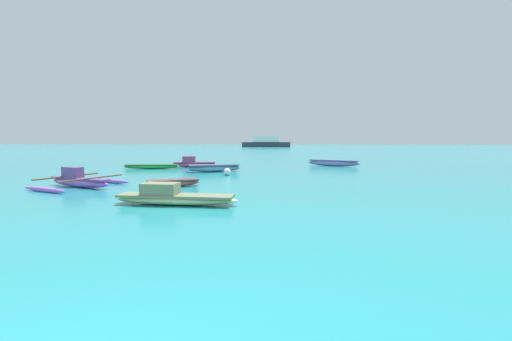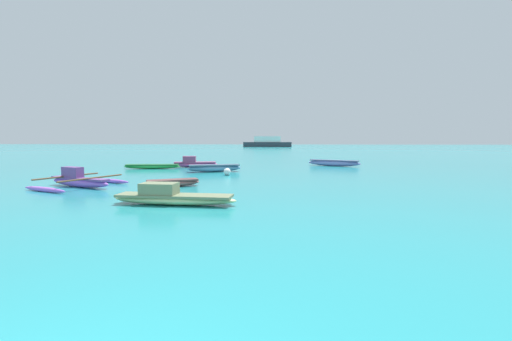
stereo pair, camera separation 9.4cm
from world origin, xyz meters
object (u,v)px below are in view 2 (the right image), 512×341
object	(u,v)px
moored_boat_1	(152,166)
moored_boat_4	(334,163)
distant_ferry	(267,143)
moored_boat_2	(79,181)
moored_boat_0	(194,163)
moored_boat_6	(172,197)
moored_boat_5	(173,183)
moored_boat_3	(214,168)
mooring_buoy_0	(227,172)

from	to	relation	value
moored_boat_1	moored_boat_4	xyz separation A→B (m)	(13.11, 3.12, 0.08)
distant_ferry	moored_boat_2	bearing A→B (deg)	-95.12
moored_boat_0	moored_boat_4	xyz separation A→B (m)	(10.51, 1.58, -0.03)
moored_boat_2	moored_boat_6	world-z (taller)	moored_boat_2
moored_boat_2	distant_ferry	xyz separation A→B (m)	(6.45, 72.04, 0.80)
moored_boat_5	moored_boat_6	size ratio (longest dim) A/B	0.59
moored_boat_4	moored_boat_5	size ratio (longest dim) A/B	1.60
moored_boat_0	moored_boat_1	size ratio (longest dim) A/B	0.86
moored_boat_3	moored_boat_6	bearing A→B (deg)	-104.44
moored_boat_3	moored_boat_6	size ratio (longest dim) A/B	0.85
moored_boat_3	moored_boat_4	world-z (taller)	moored_boat_4
moored_boat_3	moored_boat_4	bearing A→B (deg)	13.41
moored_boat_2	moored_boat_5	bearing A→B (deg)	27.66
moored_boat_3	distant_ferry	world-z (taller)	distant_ferry
moored_boat_6	distant_ferry	xyz separation A→B (m)	(1.14, 75.76, 0.83)
moored_boat_2	mooring_buoy_0	world-z (taller)	moored_boat_2
moored_boat_2	moored_boat_6	xyz separation A→B (m)	(5.31, -3.72, -0.03)
moored_boat_3	mooring_buoy_0	world-z (taller)	moored_boat_3
moored_boat_0	distant_ferry	world-z (taller)	distant_ferry
moored_boat_6	mooring_buoy_0	distance (m)	8.85
moored_boat_4	moored_boat_2	bearing A→B (deg)	-112.61
moored_boat_0	moored_boat_3	distance (m)	4.05
mooring_buoy_0	moored_boat_6	bearing A→B (deg)	-93.40
moored_boat_6	distant_ferry	bearing A→B (deg)	93.41
moored_boat_4	mooring_buoy_0	bearing A→B (deg)	-111.42
moored_boat_5	mooring_buoy_0	world-z (taller)	mooring_buoy_0
moored_boat_2	moored_boat_3	size ratio (longest dim) A/B	1.16
moored_boat_1	distant_ferry	xyz separation A→B (m)	(6.46, 63.05, 0.89)
moored_boat_6	mooring_buoy_0	bearing A→B (deg)	90.86
moored_boat_2	moored_boat_4	world-z (taller)	moored_boat_2
moored_boat_2	moored_boat_6	size ratio (longest dim) A/B	0.99
moored_boat_5	distant_ferry	world-z (taller)	distant_ferry
moored_boat_0	moored_boat_6	xyz separation A→B (m)	(2.72, -14.25, -0.04)
moored_boat_6	mooring_buoy_0	size ratio (longest dim) A/B	9.90
moored_boat_5	mooring_buoy_0	bearing A→B (deg)	43.48
moored_boat_0	distant_ferry	size ratio (longest dim) A/B	0.28
moored_boat_1	moored_boat_2	distance (m)	8.98
distant_ferry	moored_boat_4	bearing A→B (deg)	-83.67
moored_boat_0	moored_boat_1	bearing A→B (deg)	-158.94
moored_boat_1	moored_boat_5	bearing A→B (deg)	-70.60
moored_boat_1	moored_boat_4	bearing A→B (deg)	7.45
moored_boat_1	moored_boat_6	bearing A→B (deg)	-73.23
moored_boat_4	moored_boat_6	distance (m)	17.64
moored_boat_1	distant_ferry	distance (m)	63.39
moored_boat_0	moored_boat_4	world-z (taller)	moored_boat_0
moored_boat_2	moored_boat_5	size ratio (longest dim) A/B	1.67
moored_boat_2	distant_ferry	size ratio (longest dim) A/B	0.34
moored_boat_3	moored_boat_5	size ratio (longest dim) A/B	1.45
moored_boat_3	moored_boat_4	size ratio (longest dim) A/B	0.90
moored_boat_5	distant_ferry	bearing A→B (deg)	61.65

